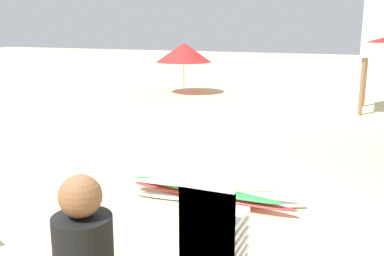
% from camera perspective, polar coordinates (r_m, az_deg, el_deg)
% --- Properties ---
extents(stacked_plastic_chairs, '(0.48, 0.48, 1.29)m').
position_cam_1_polar(stacked_plastic_chairs, '(3.89, 2.52, -13.59)').
color(stacked_plastic_chairs, white).
rests_on(stacked_plastic_chairs, ground).
extents(surfboard_pile, '(2.63, 0.86, 0.32)m').
position_cam_1_polar(surfboard_pile, '(6.43, 2.51, -8.30)').
color(surfboard_pile, white).
rests_on(surfboard_pile, ground).
extents(beach_umbrella_left, '(2.07, 2.07, 1.89)m').
position_cam_1_polar(beach_umbrella_left, '(16.84, -1.06, 9.67)').
color(beach_umbrella_left, beige).
rests_on(beach_umbrella_left, ground).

